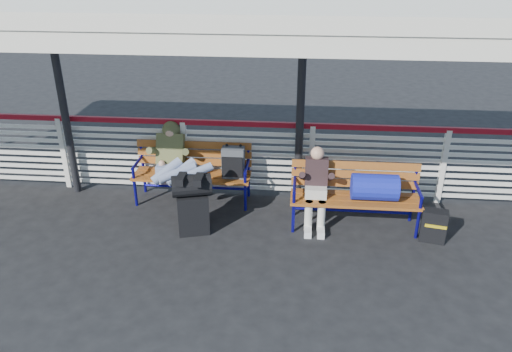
# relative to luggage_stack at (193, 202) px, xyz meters

# --- Properties ---
(ground) EXTENTS (60.00, 60.00, 0.00)m
(ground) POSITION_rel_luggage_stack_xyz_m (-0.37, -0.66, -0.48)
(ground) COLOR black
(ground) RESTS_ON ground
(fence) EXTENTS (12.08, 0.08, 1.24)m
(fence) POSITION_rel_luggage_stack_xyz_m (-0.37, 1.24, 0.18)
(fence) COLOR silver
(fence) RESTS_ON ground
(canopy) EXTENTS (12.60, 3.60, 3.16)m
(canopy) POSITION_rel_luggage_stack_xyz_m (-0.37, 0.21, 2.56)
(canopy) COLOR silver
(canopy) RESTS_ON ground
(luggage_stack) EXTENTS (0.59, 0.43, 0.88)m
(luggage_stack) POSITION_rel_luggage_stack_xyz_m (0.00, 0.00, 0.00)
(luggage_stack) COLOR black
(luggage_stack) RESTS_ON ground
(bench_left) EXTENTS (1.80, 0.56, 0.94)m
(bench_left) POSITION_rel_luggage_stack_xyz_m (0.01, 0.96, 0.12)
(bench_left) COLOR #9C5E1E
(bench_left) RESTS_ON ground
(bench_right) EXTENTS (1.80, 0.56, 0.92)m
(bench_right) POSITION_rel_luggage_stack_xyz_m (2.38, 0.38, 0.13)
(bench_right) COLOR #9C5E1E
(bench_right) RESTS_ON ground
(traveler_man) EXTENTS (0.94, 1.53, 0.77)m
(traveler_man) POSITION_rel_luggage_stack_xyz_m (-0.35, 0.63, 0.25)
(traveler_man) COLOR #8B99BB
(traveler_man) RESTS_ON ground
(companion_person) EXTENTS (0.32, 0.66, 1.15)m
(companion_person) POSITION_rel_luggage_stack_xyz_m (1.69, 0.38, 0.12)
(companion_person) COLOR beige
(companion_person) RESTS_ON ground
(suitcase_side) EXTENTS (0.36, 0.26, 0.46)m
(suitcase_side) POSITION_rel_luggage_stack_xyz_m (3.29, 0.08, -0.25)
(suitcase_side) COLOR black
(suitcase_side) RESTS_ON ground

